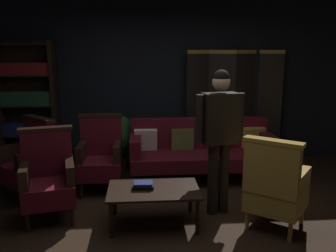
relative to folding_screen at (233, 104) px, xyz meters
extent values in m
plane|color=black|center=(-1.24, -2.31, -0.99)|extent=(10.00, 10.00, 0.00)
cube|color=black|center=(-1.24, 0.14, 0.41)|extent=(7.20, 0.10, 2.80)
cube|color=black|center=(-0.63, -0.05, -0.04)|extent=(0.42, 0.25, 1.90)
cube|color=#B78E33|center=(-0.63, -0.05, 0.88)|extent=(0.42, 0.26, 0.06)
cube|color=black|center=(-0.21, -0.01, -0.04)|extent=(0.44, 0.18, 1.90)
cube|color=#B78E33|center=(-0.21, -0.01, 0.88)|extent=(0.45, 0.19, 0.06)
cube|color=black|center=(0.21, 0.02, -0.04)|extent=(0.42, 0.24, 1.90)
cube|color=#B78E33|center=(0.21, 0.02, 0.88)|extent=(0.42, 0.25, 0.06)
cube|color=black|center=(0.63, 0.04, -0.04)|extent=(0.44, 0.19, 1.90)
cube|color=#B78E33|center=(0.63, 0.04, 0.88)|extent=(0.44, 0.20, 0.06)
cube|color=black|center=(-3.81, -0.13, 0.04)|extent=(0.06, 0.32, 2.05)
cube|color=black|center=(-2.97, -0.13, 0.04)|extent=(0.06, 0.32, 2.05)
cube|color=black|center=(-3.39, 0.02, 0.04)|extent=(0.90, 0.02, 2.05)
cube|color=black|center=(-3.39, -0.13, -0.93)|extent=(0.86, 0.30, 0.02)
cube|color=black|center=(-3.39, -0.13, -0.44)|extent=(0.86, 0.30, 0.02)
cube|color=navy|center=(-3.39, -0.15, -0.34)|extent=(0.78, 0.22, 0.19)
cube|color=black|center=(-3.39, -0.13, 0.04)|extent=(0.86, 0.30, 0.02)
cube|color=#1E4C28|center=(-3.39, -0.15, 0.16)|extent=(0.78, 0.22, 0.22)
cube|color=black|center=(-3.39, -0.13, 0.52)|extent=(0.86, 0.30, 0.02)
cube|color=maroon|center=(-3.39, -0.15, 0.63)|extent=(0.78, 0.22, 0.19)
cube|color=black|center=(-3.39, -0.13, 1.00)|extent=(0.86, 0.30, 0.02)
cylinder|color=black|center=(-1.64, -1.26, -0.88)|extent=(0.07, 0.07, 0.22)
cylinder|color=black|center=(0.26, -1.26, -0.88)|extent=(0.07, 0.07, 0.22)
cylinder|color=black|center=(-1.64, -0.66, -0.88)|extent=(0.07, 0.07, 0.22)
cylinder|color=black|center=(0.26, -0.66, -0.88)|extent=(0.07, 0.07, 0.22)
cube|color=#4C0F19|center=(-0.69, -0.96, -0.67)|extent=(2.10, 0.76, 0.20)
cube|color=#4C0F19|center=(-0.69, -0.65, -0.34)|extent=(2.10, 0.18, 0.46)
cube|color=#4C0F19|center=(-1.67, -0.96, -0.44)|extent=(0.16, 0.68, 0.26)
cube|color=#4C0F19|center=(0.29, -0.96, -0.44)|extent=(0.16, 0.68, 0.26)
cube|color=beige|center=(-1.52, -0.76, -0.42)|extent=(0.35, 0.17, 0.35)
cube|color=#4C5123|center=(-0.97, -0.76, -0.42)|extent=(0.35, 0.15, 0.35)
cube|color=maroon|center=(-0.41, -0.76, -0.42)|extent=(0.35, 0.16, 0.35)
cube|color=#B79338|center=(0.14, -0.76, -0.42)|extent=(0.36, 0.22, 0.35)
cylinder|color=black|center=(-1.91, -2.57, -0.79)|extent=(0.04, 0.04, 0.39)
cylinder|color=black|center=(-1.01, -2.57, -0.79)|extent=(0.04, 0.04, 0.39)
cylinder|color=black|center=(-1.91, -2.03, -0.79)|extent=(0.04, 0.04, 0.39)
cylinder|color=black|center=(-1.01, -2.03, -0.79)|extent=(0.04, 0.04, 0.39)
cube|color=black|center=(-1.46, -2.30, -0.58)|extent=(1.00, 0.64, 0.03)
cylinder|color=#B78E33|center=(0.19, -2.43, -0.88)|extent=(0.04, 0.04, 0.22)
cylinder|color=#B78E33|center=(-0.17, -2.14, -0.88)|extent=(0.04, 0.04, 0.22)
cylinder|color=#B78E33|center=(-0.10, -2.79, -0.88)|extent=(0.04, 0.04, 0.22)
cylinder|color=#B78E33|center=(-0.46, -2.50, -0.88)|extent=(0.04, 0.04, 0.22)
cube|color=#B79338|center=(-0.13, -2.47, -0.65)|extent=(0.79, 0.79, 0.24)
cube|color=#B79338|center=(-0.28, -2.65, -0.26)|extent=(0.51, 0.44, 0.54)
cube|color=#B78E33|center=(-0.28, -2.65, 0.03)|extent=(0.55, 0.47, 0.04)
cube|color=#B78E33|center=(0.05, -2.62, -0.42)|extent=(0.38, 0.45, 0.22)
cube|color=#B78E33|center=(-0.32, -2.32, -0.42)|extent=(0.38, 0.45, 0.22)
cylinder|color=black|center=(-3.42, -1.40, -0.88)|extent=(0.04, 0.04, 0.22)
cylinder|color=black|center=(-3.10, -1.73, -0.88)|extent=(0.04, 0.04, 0.22)
cylinder|color=black|center=(-3.10, -1.08, -0.88)|extent=(0.04, 0.04, 0.22)
cylinder|color=black|center=(-2.77, -1.40, -0.88)|extent=(0.04, 0.04, 0.22)
cube|color=#4C0F19|center=(-3.10, -1.40, -0.65)|extent=(0.79, 0.79, 0.24)
cube|color=#4C0F19|center=(-2.94, -1.24, -0.26)|extent=(0.48, 0.48, 0.54)
cube|color=black|center=(-2.94, -1.24, 0.03)|extent=(0.52, 0.52, 0.04)
cube|color=black|center=(-3.27, -1.23, -0.42)|extent=(0.42, 0.42, 0.22)
cube|color=black|center=(-2.93, -1.57, -0.42)|extent=(0.42, 0.42, 0.22)
cylinder|color=black|center=(-2.38, -1.53, -0.88)|extent=(0.04, 0.04, 0.22)
cylinder|color=black|center=(-1.92, -1.54, -0.88)|extent=(0.04, 0.04, 0.22)
cylinder|color=black|center=(-2.37, -1.07, -0.88)|extent=(0.04, 0.04, 0.22)
cylinder|color=black|center=(-1.91, -1.08, -0.88)|extent=(0.04, 0.04, 0.22)
cube|color=#4C0F19|center=(-2.15, -1.30, -0.65)|extent=(0.57, 0.57, 0.24)
cube|color=#4C0F19|center=(-2.14, -1.07, -0.26)|extent=(0.56, 0.13, 0.54)
cube|color=black|center=(-2.14, -1.07, 0.03)|extent=(0.60, 0.14, 0.04)
cube|color=black|center=(-2.39, -1.30, -0.42)|extent=(0.10, 0.50, 0.22)
cube|color=black|center=(-1.91, -1.31, -0.42)|extent=(0.10, 0.50, 0.22)
cylinder|color=black|center=(-2.81, -2.38, -0.88)|extent=(0.04, 0.04, 0.22)
cylinder|color=black|center=(-2.36, -2.28, -0.88)|extent=(0.04, 0.04, 0.22)
cylinder|color=black|center=(-2.91, -1.93, -0.88)|extent=(0.04, 0.04, 0.22)
cylinder|color=black|center=(-2.46, -1.83, -0.88)|extent=(0.04, 0.04, 0.22)
cube|color=#4C0F19|center=(-2.64, -2.11, -0.65)|extent=(0.67, 0.67, 0.24)
cube|color=#4C0F19|center=(-2.69, -1.88, -0.26)|extent=(0.57, 0.24, 0.54)
cube|color=black|center=(-2.69, -1.88, 0.03)|extent=(0.61, 0.26, 0.04)
cube|color=black|center=(-2.87, -2.16, -0.42)|extent=(0.20, 0.51, 0.22)
cube|color=black|center=(-2.40, -2.05, -0.42)|extent=(0.20, 0.51, 0.22)
cylinder|color=black|center=(-0.62, -2.05, -0.56)|extent=(0.12, 0.12, 0.86)
cylinder|color=black|center=(-0.76, -2.08, -0.56)|extent=(0.12, 0.12, 0.86)
cube|color=maroon|center=(-0.69, -2.07, -0.09)|extent=(0.35, 0.23, 0.09)
cube|color=black|center=(-0.69, -2.07, 0.16)|extent=(0.44, 0.30, 0.58)
cube|color=white|center=(-0.72, -1.96, 0.19)|extent=(0.14, 0.04, 0.41)
cube|color=maroon|center=(-0.72, -1.96, 0.42)|extent=(0.09, 0.04, 0.04)
cylinder|color=black|center=(-0.45, -2.01, 0.17)|extent=(0.09, 0.09, 0.54)
cylinder|color=black|center=(-0.93, -2.13, 0.17)|extent=(0.09, 0.09, 0.54)
sphere|color=tan|center=(-0.69, -2.07, 0.57)|extent=(0.20, 0.20, 0.20)
sphere|color=black|center=(-0.69, -2.07, 0.62)|extent=(0.18, 0.18, 0.18)
cylinder|color=brown|center=(-1.98, -0.42, -0.85)|extent=(0.28, 0.28, 0.28)
ellipsoid|color=#193D19|center=(-1.98, -0.42, -0.43)|extent=(0.62, 0.62, 0.71)
cube|color=black|center=(-1.57, -2.28, -0.55)|extent=(0.24, 0.16, 0.04)
cube|color=navy|center=(-1.57, -2.28, -0.51)|extent=(0.21, 0.16, 0.03)
camera|label=1|loc=(-1.59, -6.02, 0.95)|focal=38.53mm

